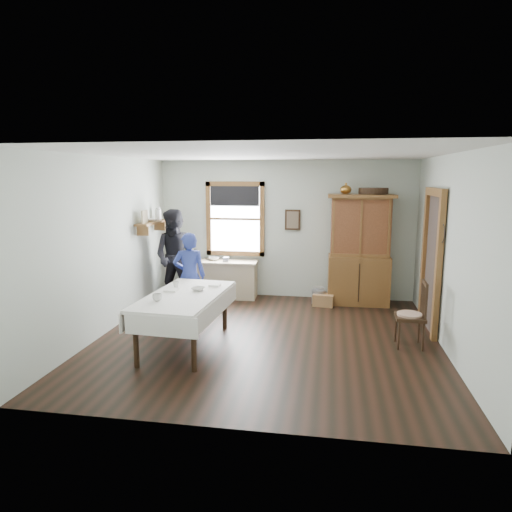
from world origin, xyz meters
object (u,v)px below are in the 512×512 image
object	(u,v)px
china_hutch	(359,250)
spindle_chair	(410,314)
pail	(318,297)
figure_dark	(177,260)
work_counter	(225,279)
wicker_basket	(323,300)
woman_blue	(190,279)
dining_table	(185,320)

from	to	relation	value
china_hutch	spindle_chair	size ratio (longest dim) A/B	2.16
spindle_chair	pail	world-z (taller)	spindle_chair
pail	figure_dark	bearing A→B (deg)	-172.21
work_counter	wicker_basket	xyz separation A→B (m)	(1.96, -0.30, -0.26)
china_hutch	figure_dark	xyz separation A→B (m)	(-3.39, -0.52, -0.21)
wicker_basket	woman_blue	world-z (taller)	woman_blue
spindle_chair	figure_dark	world-z (taller)	figure_dark
work_counter	figure_dark	xyz separation A→B (m)	(-0.80, -0.56, 0.46)
wicker_basket	dining_table	bearing A→B (deg)	-128.78
dining_table	pail	world-z (taller)	dining_table
pail	figure_dark	world-z (taller)	figure_dark
figure_dark	dining_table	bearing A→B (deg)	-65.63
wicker_basket	figure_dark	bearing A→B (deg)	-174.63
china_hutch	figure_dark	distance (m)	3.44
wicker_basket	figure_dark	size ratio (longest dim) A/B	0.23
wicker_basket	woman_blue	xyz separation A→B (m)	(-2.22, -1.16, 0.57)
dining_table	figure_dark	distance (m)	2.32
wicker_basket	figure_dark	distance (m)	2.86
china_hutch	wicker_basket	world-z (taller)	china_hutch
pail	figure_dark	xyz separation A→B (m)	(-2.66, -0.36, 0.69)
china_hutch	pail	world-z (taller)	china_hutch
china_hutch	pail	xyz separation A→B (m)	(-0.73, -0.15, -0.90)
dining_table	spindle_chair	bearing A→B (deg)	8.98
work_counter	dining_table	xyz separation A→B (m)	(0.05, -2.67, 0.01)
wicker_basket	figure_dark	xyz separation A→B (m)	(-2.76, -0.26, 0.72)
china_hutch	spindle_chair	distance (m)	2.29
wicker_basket	woman_blue	bearing A→B (deg)	-152.44
dining_table	woman_blue	size ratio (longest dim) A/B	1.38
woman_blue	china_hutch	bearing A→B (deg)	-168.69
china_hutch	figure_dark	size ratio (longest dim) A/B	1.25
spindle_chair	wicker_basket	distance (m)	2.28
work_counter	dining_table	bearing A→B (deg)	-90.39
pail	woman_blue	bearing A→B (deg)	-149.27
spindle_chair	woman_blue	size ratio (longest dim) A/B	0.70
figure_dark	woman_blue	bearing A→B (deg)	-56.66
figure_dark	work_counter	bearing A→B (deg)	37.34
china_hutch	dining_table	world-z (taller)	china_hutch
china_hutch	work_counter	bearing A→B (deg)	177.82
spindle_chair	wicker_basket	size ratio (longest dim) A/B	2.54
dining_table	spindle_chair	xyz separation A→B (m)	(3.15, 0.50, 0.10)
woman_blue	figure_dark	world-z (taller)	figure_dark
pail	china_hutch	bearing A→B (deg)	11.73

